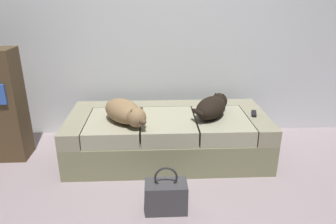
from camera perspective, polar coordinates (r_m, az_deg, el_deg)
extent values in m
cube|color=silver|center=(3.52, -0.57, 18.16)|extent=(6.40, 0.10, 2.80)
cube|color=#797956|center=(3.19, -0.04, -5.53)|extent=(1.94, 0.89, 0.30)
cube|color=gray|center=(3.18, -15.90, -2.04)|extent=(0.20, 0.89, 0.15)
cube|color=gray|center=(3.25, 15.45, -1.47)|extent=(0.20, 0.89, 0.15)
cube|color=gray|center=(3.42, -0.31, 0.43)|extent=(1.54, 0.20, 0.15)
cube|color=#9E9A7E|center=(3.03, -9.71, -2.71)|extent=(0.50, 0.67, 0.15)
cube|color=#9E9A7E|center=(3.01, 0.04, -2.56)|extent=(0.50, 0.67, 0.15)
cube|color=#9E9A7E|center=(3.07, 9.66, -2.34)|extent=(0.50, 0.67, 0.15)
ellipsoid|color=olive|center=(2.91, -8.17, 0.18)|extent=(0.49, 0.52, 0.21)
sphere|color=olive|center=(2.73, -5.73, -0.98)|extent=(0.17, 0.17, 0.17)
ellipsoid|color=brown|center=(2.68, -4.79, -1.66)|extent=(0.11, 0.12, 0.06)
cone|color=brown|center=(2.73, -4.96, 0.52)|extent=(0.04, 0.04, 0.05)
cone|color=brown|center=(2.68, -6.62, 0.06)|extent=(0.04, 0.04, 0.05)
ellipsoid|color=olive|center=(3.10, -9.41, 1.64)|extent=(0.19, 0.07, 0.05)
ellipsoid|color=black|center=(3.00, 7.82, 0.78)|extent=(0.44, 0.49, 0.20)
sphere|color=black|center=(3.18, 9.27, 1.97)|extent=(0.16, 0.16, 0.16)
ellipsoid|color=black|center=(3.25, 9.74, 2.17)|extent=(0.10, 0.11, 0.06)
cone|color=black|center=(3.18, 8.59, 3.13)|extent=(0.04, 0.04, 0.05)
cone|color=black|center=(3.15, 10.09, 2.87)|extent=(0.04, 0.04, 0.05)
ellipsoid|color=black|center=(2.85, 5.41, -0.03)|extent=(0.12, 0.17, 0.05)
cube|color=black|center=(3.19, 15.34, -0.28)|extent=(0.08, 0.16, 0.02)
cube|color=#3A383B|center=(2.48, -0.36, -15.12)|extent=(0.32, 0.18, 0.24)
torus|color=#282729|center=(2.38, -0.37, -11.81)|extent=(0.18, 0.02, 0.18)
cube|color=#325BB4|center=(3.21, -28.03, 2.83)|extent=(0.08, 0.02, 0.19)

